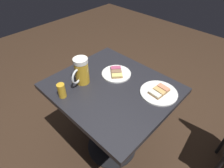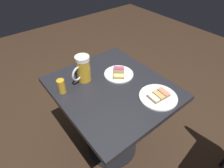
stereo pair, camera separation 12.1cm
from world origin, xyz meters
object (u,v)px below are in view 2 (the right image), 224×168
(plate_far, at_px, (158,96))
(beer_mug, at_px, (83,69))
(plate_near, at_px, (119,74))
(beer_glass_small, at_px, (61,86))

(plate_far, bearing_deg, beer_mug, -148.61)
(plate_near, bearing_deg, beer_mug, -114.86)
(plate_near, xyz_separation_m, plate_far, (0.33, 0.04, -0.00))
(beer_mug, xyz_separation_m, beer_glass_small, (0.02, -0.17, -0.04))
(plate_near, distance_m, beer_mug, 0.26)
(plate_near, relative_size, beer_mug, 1.13)
(plate_near, height_order, plate_far, same)
(plate_far, distance_m, beer_mug, 0.52)
(beer_glass_small, bearing_deg, plate_far, 46.60)
(plate_far, height_order, beer_glass_small, beer_glass_small)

